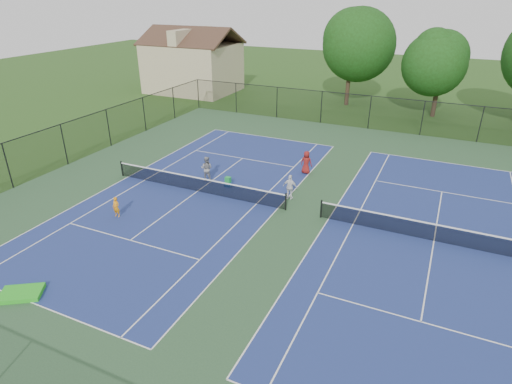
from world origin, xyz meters
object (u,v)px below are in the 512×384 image
at_px(tree_back_c, 442,60).
at_px(ball_hopper, 228,180).
at_px(tree_back_b, 352,42).
at_px(bystander_a, 290,187).
at_px(bystander_c, 306,162).
at_px(clapboard_house, 193,66).
at_px(child_player, 116,207).
at_px(instructor, 207,169).
at_px(ball_crate, 228,185).

bearing_deg(tree_back_c, ball_hopper, -114.24).
xyz_separation_m(tree_back_b, bystander_a, (2.65, -24.53, -5.81)).
distance_m(tree_back_c, bystander_c, 20.98).
relative_size(clapboard_house, child_player, 9.17).
bearing_deg(instructor, tree_back_b, -107.54).
bearing_deg(ball_hopper, clapboard_house, 126.50).
relative_size(tree_back_c, instructor, 5.06).
height_order(child_player, ball_crate, child_player).
relative_size(bystander_a, bystander_c, 0.98).
relative_size(tree_back_b, tree_back_c, 1.19).
distance_m(tree_back_b, ball_hopper, 25.33).
distance_m(bystander_c, ball_crate, 5.73).
bearing_deg(clapboard_house, child_player, -65.25).
bearing_deg(ball_hopper, bystander_a, -0.03).
bearing_deg(clapboard_house, ball_hopper, -53.50).
height_order(tree_back_c, ball_crate, tree_back_c).
bearing_deg(tree_back_b, ball_crate, -93.71).
xyz_separation_m(child_player, bystander_c, (7.55, 10.37, 0.21)).
relative_size(tree_back_b, bystander_c, 6.26).
bearing_deg(bystander_c, bystander_a, 95.26).
xyz_separation_m(clapboard_house, child_player, (13.68, -29.68, -2.50)).
height_order(bystander_a, ball_hopper, bystander_a).
bearing_deg(instructor, bystander_a, 167.14).
height_order(tree_back_c, instructor, tree_back_c).
relative_size(tree_back_c, ball_hopper, 22.02).
xyz_separation_m(bystander_c, ball_crate, (-3.82, -4.22, -0.66)).
relative_size(instructor, ball_hopper, 4.35).
xyz_separation_m(clapboard_house, bystander_a, (21.65, -23.53, -2.31)).
distance_m(clapboard_house, ball_crate, 29.41).
distance_m(clapboard_house, ball_hopper, 29.38).
xyz_separation_m(tree_back_b, ball_crate, (-1.59, -24.53, -6.45)).
relative_size(clapboard_house, ball_crate, 27.22).
bearing_deg(tree_back_c, bystander_a, -105.10).
relative_size(child_player, bystander_c, 0.74).
bearing_deg(bystander_a, tree_back_b, -84.04).
bearing_deg(ball_crate, clapboard_house, 126.50).
distance_m(clapboard_house, bystander_a, 32.06).
bearing_deg(child_player, instructor, 70.02).
height_order(clapboard_house, bystander_c, clapboard_house).
bearing_deg(tree_back_b, ball_hopper, -93.71).
bearing_deg(instructor, tree_back_c, -127.69).
relative_size(clapboard_house, bystander_c, 6.74).
bearing_deg(ball_crate, child_player, -121.23).
xyz_separation_m(tree_back_c, ball_hopper, (-10.59, -23.53, -5.01)).
height_order(clapboard_house, ball_crate, clapboard_house).
xyz_separation_m(instructor, ball_crate, (1.76, -0.33, -0.69)).
height_order(bystander_c, ball_crate, bystander_c).
xyz_separation_m(tree_back_b, ball_hopper, (-1.59, -24.53, -6.12)).
xyz_separation_m(bystander_a, ball_crate, (-4.24, 0.00, -0.64)).
bearing_deg(bystander_c, instructor, 34.45).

